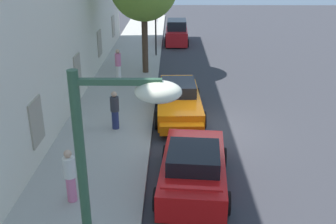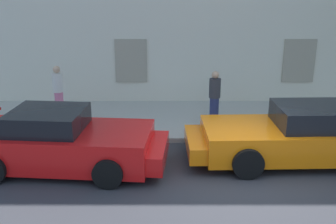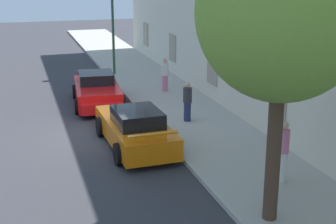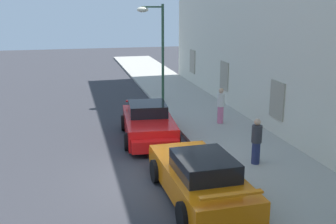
# 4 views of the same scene
# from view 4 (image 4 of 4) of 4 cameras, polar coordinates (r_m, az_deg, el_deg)

# --- Properties ---
(ground_plane) EXTENTS (80.00, 80.00, 0.00)m
(ground_plane) POSITION_cam_4_polar(r_m,az_deg,el_deg) (13.08, -2.04, -9.35)
(ground_plane) COLOR #333338
(sidewalk) EXTENTS (60.00, 3.59, 0.14)m
(sidewalk) POSITION_cam_4_polar(r_m,az_deg,el_deg) (14.27, 13.54, -7.35)
(sidewalk) COLOR #A8A399
(sidewalk) RESTS_ON ground
(sportscar_red_lead) EXTENTS (4.62, 2.35, 1.40)m
(sportscar_red_lead) POSITION_cam_4_polar(r_m,az_deg,el_deg) (16.62, -2.65, -1.81)
(sportscar_red_lead) COLOR red
(sportscar_red_lead) RESTS_ON ground
(sportscar_yellow_flank) EXTENTS (5.08, 2.16, 1.40)m
(sportscar_yellow_flank) POSITION_cam_4_polar(r_m,az_deg,el_deg) (11.82, 4.13, -8.79)
(sportscar_yellow_flank) COLOR orange
(sportscar_yellow_flank) RESTS_ON ground
(street_lamp) EXTENTS (0.44, 1.42, 5.17)m
(street_lamp) POSITION_cam_4_polar(r_m,az_deg,el_deg) (21.91, -1.88, 10.57)
(street_lamp) COLOR #2D5138
(street_lamp) RESTS_ON sidewalk
(pedestrian_strolling) EXTENTS (0.46, 0.46, 1.55)m
(pedestrian_strolling) POSITION_cam_4_polar(r_m,az_deg,el_deg) (14.01, 12.06, -3.92)
(pedestrian_strolling) COLOR navy
(pedestrian_strolling) RESTS_ON sidewalk
(pedestrian_bystander) EXTENTS (0.41, 0.41, 1.59)m
(pedestrian_bystander) POSITION_cam_4_polar(r_m,az_deg,el_deg) (18.51, 7.26, 0.93)
(pedestrian_bystander) COLOR pink
(pedestrian_bystander) RESTS_ON sidewalk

